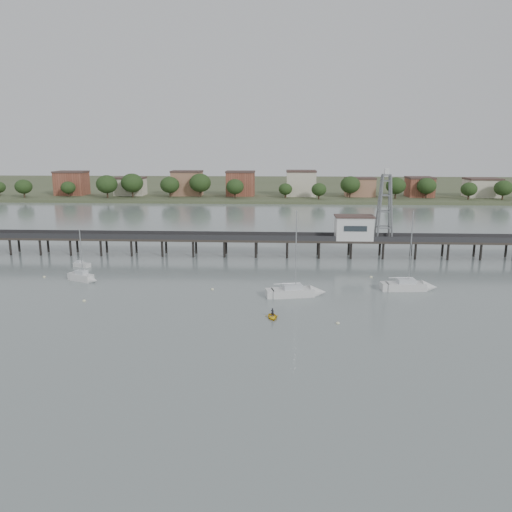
% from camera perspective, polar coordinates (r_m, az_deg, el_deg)
% --- Properties ---
extents(ground_plane, '(500.00, 500.00, 0.00)m').
position_cam_1_polar(ground_plane, '(55.76, -6.87, -13.49)').
color(ground_plane, slate).
rests_on(ground_plane, ground).
extents(pier, '(150.00, 5.00, 5.50)m').
position_cam_1_polar(pier, '(111.60, -1.77, 1.94)').
color(pier, '#2D2823').
rests_on(pier, ground).
extents(pier_building, '(8.40, 5.40, 5.30)m').
position_cam_1_polar(pier_building, '(111.89, 11.11, 3.23)').
color(pier_building, silver).
rests_on(pier_building, ground).
extents(lattice_tower, '(3.20, 3.20, 15.50)m').
position_cam_1_polar(lattice_tower, '(112.39, 14.50, 5.39)').
color(lattice_tower, slate).
rests_on(lattice_tower, ground).
extents(sailboat_b, '(6.14, 4.01, 10.06)m').
position_cam_1_polar(sailboat_b, '(96.38, -18.97, -2.38)').
color(sailboat_b, silver).
rests_on(sailboat_b, ground).
extents(sailboat_d, '(8.97, 3.20, 14.49)m').
position_cam_1_polar(sailboat_d, '(90.09, 17.61, -3.33)').
color(sailboat_d, silver).
rests_on(sailboat_d, ground).
extents(sailboat_c, '(9.55, 4.54, 15.10)m').
position_cam_1_polar(sailboat_c, '(82.98, 5.25, -4.12)').
color(sailboat_c, silver).
rests_on(sailboat_c, ground).
extents(white_tender, '(3.83, 2.71, 1.37)m').
position_cam_1_polar(white_tender, '(108.15, -19.31, -0.95)').
color(white_tender, silver).
rests_on(white_tender, ground).
extents(yellow_dinghy, '(2.04, 0.87, 2.77)m').
position_cam_1_polar(yellow_dinghy, '(72.50, 1.89, -7.11)').
color(yellow_dinghy, yellow).
rests_on(yellow_dinghy, ground).
extents(dinghy_occupant, '(0.70, 1.33, 0.30)m').
position_cam_1_polar(dinghy_occupant, '(72.50, 1.89, -7.11)').
color(dinghy_occupant, black).
rests_on(dinghy_occupant, ground).
extents(mooring_buoys, '(80.94, 25.94, 0.39)m').
position_cam_1_polar(mooring_buoys, '(82.92, -0.28, -4.48)').
color(mooring_buoys, beige).
rests_on(mooring_buoys, ground).
extents(far_shore, '(500.00, 170.00, 10.40)m').
position_cam_1_polar(far_shore, '(289.96, 1.20, 7.96)').
color(far_shore, '#475133').
rests_on(far_shore, ground).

